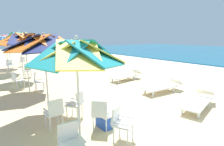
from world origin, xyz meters
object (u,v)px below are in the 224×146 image
at_px(plastic_chair_6, 17,79).
at_px(beach_umbrella_3, 20,38).
at_px(plastic_chair_5, 38,80).
at_px(sun_lounger_1, 198,101).
at_px(beach_umbrella_0, 77,53).
at_px(beach_umbrella_2, 25,40).
at_px(sun_lounger_2, 163,86).
at_px(plastic_chair_1, 100,113).
at_px(beach_umbrella_5, 8,39).
at_px(plastic_chair_7, 28,70).
at_px(plastic_chair_0, 71,142).
at_px(plastic_chair_4, 76,103).
at_px(sun_lounger_3, 126,75).
at_px(cooler_box, 105,120).
at_px(beach_umbrella_4, 5,40).
at_px(plastic_chair_10, 22,61).
at_px(plastic_chair_2, 121,121).
at_px(beach_umbrella_1, 44,44).
at_px(plastic_chair_9, 10,65).

xyz_separation_m(plastic_chair_6, beach_umbrella_3, (-1.82, 0.63, 1.97)).
relative_size(plastic_chair_5, sun_lounger_1, 0.39).
bearing_deg(beach_umbrella_0, beach_umbrella_2, 178.51).
height_order(plastic_chair_6, sun_lounger_2, plastic_chair_6).
height_order(plastic_chair_1, beach_umbrella_5, beach_umbrella_5).
bearing_deg(sun_lounger_1, plastic_chair_7, -158.14).
xyz_separation_m(plastic_chair_0, plastic_chair_4, (-1.85, 1.03, 0.00)).
relative_size(plastic_chair_6, sun_lounger_3, 0.40).
distance_m(sun_lounger_3, cooler_box, 5.71).
relative_size(plastic_chair_7, beach_umbrella_5, 0.31).
distance_m(beach_umbrella_4, sun_lounger_1, 12.31).
distance_m(plastic_chair_5, beach_umbrella_3, 3.27).
height_order(beach_umbrella_3, plastic_chair_10, beach_umbrella_3).
bearing_deg(plastic_chair_2, beach_umbrella_1, -161.44).
height_order(plastic_chair_5, beach_umbrella_5, beach_umbrella_5).
bearing_deg(beach_umbrella_2, beach_umbrella_1, -1.64).
height_order(plastic_chair_0, beach_umbrella_5, beach_umbrella_5).
bearing_deg(plastic_chair_6, plastic_chair_10, 167.50).
bearing_deg(beach_umbrella_4, plastic_chair_2, 4.71).
relative_size(beach_umbrella_0, beach_umbrella_2, 0.93).
height_order(plastic_chair_4, beach_umbrella_2, beach_umbrella_2).
xyz_separation_m(beach_umbrella_3, plastic_chair_9, (-3.65, -0.16, -1.97)).
height_order(plastic_chair_1, beach_umbrella_2, beach_umbrella_2).
bearing_deg(plastic_chair_7, beach_umbrella_0, -5.40).
xyz_separation_m(plastic_chair_4, plastic_chair_10, (-11.92, 0.74, 0.00)).
xyz_separation_m(plastic_chair_1, sun_lounger_3, (-3.87, 4.40, -0.22)).
bearing_deg(plastic_chair_1, beach_umbrella_0, -63.27).
distance_m(plastic_chair_0, beach_umbrella_5, 13.79).
xyz_separation_m(plastic_chair_7, plastic_chair_10, (-4.79, 0.57, 0.00)).
bearing_deg(beach_umbrella_0, plastic_chair_6, -177.86).
height_order(plastic_chair_0, plastic_chair_6, same).
relative_size(beach_umbrella_2, sun_lounger_2, 1.25).
bearing_deg(beach_umbrella_0, plastic_chair_0, -46.14).
distance_m(plastic_chair_0, sun_lounger_3, 7.31).
xyz_separation_m(beach_umbrella_0, plastic_chair_4, (-1.48, 0.64, -1.68)).
distance_m(plastic_chair_1, plastic_chair_6, 5.78).
bearing_deg(plastic_chair_10, plastic_chair_2, -1.85).
bearing_deg(beach_umbrella_2, cooler_box, 10.00).
distance_m(beach_umbrella_0, plastic_chair_0, 1.77).
bearing_deg(beach_umbrella_2, plastic_chair_1, 7.94).
height_order(beach_umbrella_1, plastic_chair_6, beach_umbrella_1).
bearing_deg(plastic_chair_5, sun_lounger_3, 77.81).
bearing_deg(sun_lounger_3, plastic_chair_7, -134.30).
relative_size(plastic_chair_10, sun_lounger_3, 0.40).
relative_size(beach_umbrella_2, beach_umbrella_3, 0.96).
xyz_separation_m(plastic_chair_2, cooler_box, (-0.77, 0.06, -0.30)).
distance_m(sun_lounger_2, sun_lounger_3, 2.79).
bearing_deg(plastic_chair_0, beach_umbrella_0, 133.86).
bearing_deg(sun_lounger_1, plastic_chair_9, -160.71).
height_order(plastic_chair_5, sun_lounger_3, plastic_chair_5).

